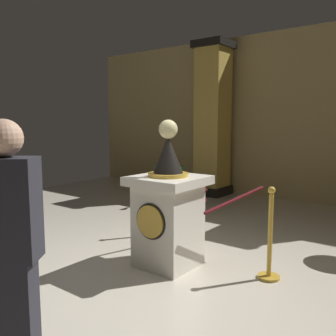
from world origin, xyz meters
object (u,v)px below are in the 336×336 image
stanchion_near (270,247)px  stanchion_far (159,212)px  potted_palm_left (168,190)px  bystander_guest (10,249)px  pedestal_clock (168,210)px

stanchion_near → stanchion_far: 1.98m
stanchion_near → stanchion_far: (-1.92, 0.49, -0.00)m
stanchion_far → potted_palm_left: bearing=124.0°
potted_palm_left → bystander_guest: bystander_guest is taller
pedestal_clock → potted_palm_left: bearing=127.5°
pedestal_clock → stanchion_near: (1.10, 0.37, -0.31)m
pedestal_clock → bystander_guest: 2.24m
bystander_guest → stanchion_near: bearing=75.8°
stanchion_far → potted_palm_left: (-1.19, 1.76, -0.06)m
potted_palm_left → pedestal_clock: bearing=-52.5°
pedestal_clock → bystander_guest: bearing=-78.2°
stanchion_far → bystander_guest: (1.27, -3.03, 0.56)m
potted_palm_left → stanchion_near: bearing=-35.9°
pedestal_clock → potted_palm_left: (-2.00, 2.61, -0.37)m
stanchion_near → bystander_guest: bearing=-104.2°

